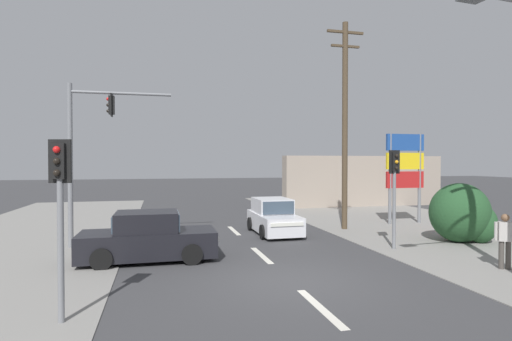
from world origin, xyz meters
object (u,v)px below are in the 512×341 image
at_px(pedestal_signal_right_kerb, 394,182).
at_px(shopping_plaza_sign, 405,165).
at_px(traffic_signal_mast, 86,143).
at_px(sedan_oncoming_near, 148,239).
at_px(pedestal_signal_left_kerb, 60,199).
at_px(hatchback_crossing_left, 273,217).
at_px(pedestrian_at_kerb, 505,238).
at_px(utility_pole_midground_right, 345,121).

bearing_deg(pedestal_signal_right_kerb, shopping_plaza_sign, 52.63).
distance_m(traffic_signal_mast, pedestal_signal_right_kerb, 11.28).
bearing_deg(pedestal_signal_right_kerb, traffic_signal_mast, 164.24).
bearing_deg(traffic_signal_mast, sedan_oncoming_near, -49.39).
bearing_deg(pedestal_signal_left_kerb, pedestal_signal_right_kerb, 23.32).
height_order(traffic_signal_mast, shopping_plaza_sign, traffic_signal_mast).
xyz_separation_m(pedestal_signal_left_kerb, sedan_oncoming_near, (1.52, 4.74, -1.71)).
relative_size(hatchback_crossing_left, pedestrian_at_kerb, 2.24).
xyz_separation_m(pedestal_signal_right_kerb, sedan_oncoming_near, (-8.52, 0.42, -1.71)).
bearing_deg(pedestal_signal_left_kerb, pedestrian_at_kerb, 5.59).
relative_size(pedestal_signal_right_kerb, pedestal_signal_left_kerb, 1.00).
distance_m(pedestal_signal_right_kerb, pedestal_signal_left_kerb, 10.94).
height_order(traffic_signal_mast, pedestal_signal_right_kerb, traffic_signal_mast).
bearing_deg(sedan_oncoming_near, shopping_plaza_sign, 21.07).
height_order(pedestal_signal_right_kerb, shopping_plaza_sign, shopping_plaza_sign).
bearing_deg(hatchback_crossing_left, utility_pole_midground_right, 4.04).
distance_m(pedestal_signal_right_kerb, hatchback_crossing_left, 5.57).
height_order(traffic_signal_mast, pedestal_signal_left_kerb, traffic_signal_mast).
height_order(shopping_plaza_sign, pedestrian_at_kerb, shopping_plaza_sign).
bearing_deg(pedestal_signal_left_kerb, utility_pole_midground_right, 40.34).
relative_size(traffic_signal_mast, pedestal_signal_right_kerb, 1.69).
bearing_deg(hatchback_crossing_left, traffic_signal_mast, -171.50).
distance_m(utility_pole_midground_right, hatchback_crossing_left, 5.61).
height_order(pedestal_signal_left_kerb, pedestrian_at_kerb, pedestal_signal_left_kerb).
xyz_separation_m(pedestal_signal_right_kerb, shopping_plaza_sign, (4.00, 5.24, 0.57)).
xyz_separation_m(sedan_oncoming_near, hatchback_crossing_left, (5.24, 3.74, -0.00)).
height_order(pedestal_signal_left_kerb, hatchback_crossing_left, pedestal_signal_left_kerb).
bearing_deg(traffic_signal_mast, pedestal_signal_left_kerb, -84.32).
height_order(traffic_signal_mast, hatchback_crossing_left, traffic_signal_mast).
height_order(utility_pole_midground_right, pedestal_signal_right_kerb, utility_pole_midground_right).
bearing_deg(shopping_plaza_sign, pedestal_signal_left_kerb, -145.73).
bearing_deg(hatchback_crossing_left, pedestal_signal_left_kerb, -128.51).
distance_m(utility_pole_midground_right, pedestal_signal_left_kerb, 13.75).
bearing_deg(traffic_signal_mast, pedestrian_at_kerb, -26.84).
xyz_separation_m(utility_pole_midground_right, pedestal_signal_right_kerb, (-0.25, -4.41, -2.63)).
xyz_separation_m(shopping_plaza_sign, sedan_oncoming_near, (-12.53, -4.83, -2.28)).
xyz_separation_m(sedan_oncoming_near, pedestrian_at_kerb, (10.07, -3.61, 0.22)).
distance_m(utility_pole_midground_right, sedan_oncoming_near, 10.57).
xyz_separation_m(hatchback_crossing_left, pedestrian_at_kerb, (4.84, -7.35, 0.22)).
bearing_deg(pedestrian_at_kerb, traffic_signal_mast, 153.16).
bearing_deg(sedan_oncoming_near, pedestal_signal_left_kerb, -107.75).
distance_m(utility_pole_midground_right, pedestal_signal_right_kerb, 5.14).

